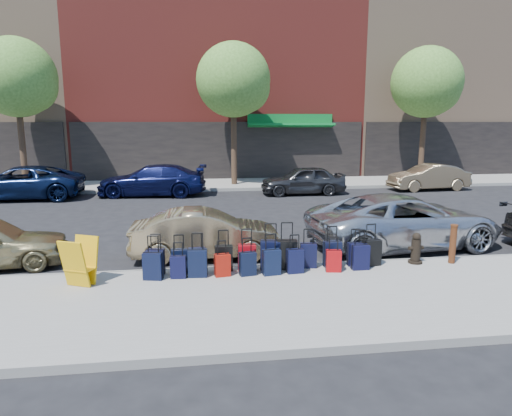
{
  "coord_description": "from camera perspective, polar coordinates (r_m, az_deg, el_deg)",
  "views": [
    {
      "loc": [
        -1.58,
        -14.56,
        3.45
      ],
      "look_at": [
        0.18,
        -1.5,
        0.93
      ],
      "focal_mm": 32.0,
      "sensor_mm": 36.0,
      "label": 1
    }
  ],
  "objects": [
    {
      "name": "suitcase_back_1",
      "position": [
        9.93,
        -9.69,
        -7.26
      ],
      "size": [
        0.34,
        0.22,
        0.78
      ],
      "rotation": [
        0.0,
        0.0,
        -0.08
      ],
      "color": "black",
      "rests_on": "sidewalk_near"
    },
    {
      "name": "suitcase_back_9",
      "position": [
        10.6,
        12.88,
        -5.99
      ],
      "size": [
        0.39,
        0.23,
        0.91
      ],
      "rotation": [
        0.0,
        0.0,
        0.03
      ],
      "color": "black",
      "rests_on": "sidewalk_near"
    },
    {
      "name": "suitcase_front_6",
      "position": [
        10.36,
        3.89,
        -5.83
      ],
      "size": [
        0.47,
        0.29,
        1.08
      ],
      "rotation": [
        0.0,
        0.0,
        -0.1
      ],
      "color": "black",
      "rests_on": "sidewalk_near"
    },
    {
      "name": "suitcase_back_5",
      "position": [
        10.0,
        1.94,
        -6.76
      ],
      "size": [
        0.41,
        0.28,
        0.91
      ],
      "rotation": [
        0.0,
        0.0,
        0.15
      ],
      "color": "black",
      "rests_on": "sidewalk_near"
    },
    {
      "name": "suitcase_back_0",
      "position": [
        9.94,
        -12.75,
        -7.06
      ],
      "size": [
        0.43,
        0.3,
        0.94
      ],
      "rotation": [
        0.0,
        0.0,
        -0.2
      ],
      "color": "black",
      "rests_on": "sidewalk_near"
    },
    {
      "name": "tree_center",
      "position": [
        24.24,
        -2.5,
        15.45
      ],
      "size": [
        3.8,
        3.8,
        7.27
      ],
      "color": "black",
      "rests_on": "sidewalk_far"
    },
    {
      "name": "car_near_2",
      "position": [
        13.23,
        18.0,
        -1.55
      ],
      "size": [
        5.56,
        3.06,
        1.48
      ],
      "primitive_type": "imported",
      "rotation": [
        0.0,
        0.0,
        1.69
      ],
      "color": "silver",
      "rests_on": "ground"
    },
    {
      "name": "sidewalk_near",
      "position": [
        8.88,
        3.21,
        -11.54
      ],
      "size": [
        60.0,
        4.0,
        0.15
      ],
      "primitive_type": "cube",
      "color": "gray",
      "rests_on": "ground"
    },
    {
      "name": "car_far_1",
      "position": [
        21.87,
        -12.86,
        3.39
      ],
      "size": [
        5.18,
        2.54,
        1.45
      ],
      "primitive_type": "imported",
      "rotation": [
        0.0,
        0.0,
        -1.67
      ],
      "color": "#0D123C",
      "rests_on": "ground"
    },
    {
      "name": "fire_hydrant",
      "position": [
        11.4,
        19.36,
        -4.86
      ],
      "size": [
        0.38,
        0.33,
        0.74
      ],
      "rotation": [
        0.0,
        0.0,
        0.11
      ],
      "color": "black",
      "rests_on": "sidewalk_near"
    },
    {
      "name": "tree_right",
      "position": [
        27.29,
        20.79,
        14.26
      ],
      "size": [
        3.8,
        3.8,
        7.27
      ],
      "color": "black",
      "rests_on": "sidewalk_far"
    },
    {
      "name": "suitcase_back_2",
      "position": [
        9.94,
        -7.3,
        -6.85
      ],
      "size": [
        0.42,
        0.26,
        0.96
      ],
      "rotation": [
        0.0,
        0.0,
        -0.08
      ],
      "color": "black",
      "rests_on": "sidewalk_near"
    },
    {
      "name": "suitcase_front_2",
      "position": [
        10.2,
        -7.35,
        -6.5
      ],
      "size": [
        0.38,
        0.23,
        0.89
      ],
      "rotation": [
        0.0,
        0.0,
        0.07
      ],
      "color": "black",
      "rests_on": "sidewalk_near"
    },
    {
      "name": "curb_near",
      "position": [
        10.75,
        1.17,
        -7.49
      ],
      "size": [
        60.0,
        0.08,
        0.15
      ],
      "primitive_type": "cube",
      "color": "gray",
      "rests_on": "ground"
    },
    {
      "name": "suitcase_front_3",
      "position": [
        10.27,
        -4.05,
        -6.25
      ],
      "size": [
        0.38,
        0.21,
        0.93
      ],
      "rotation": [
        0.0,
        0.0,
        0.0
      ],
      "color": "black",
      "rests_on": "sidewalk_near"
    },
    {
      "name": "suitcase_front_7",
      "position": [
        10.54,
        6.56,
        -5.9
      ],
      "size": [
        0.4,
        0.26,
        0.9
      ],
      "rotation": [
        0.0,
        0.0,
        -0.16
      ],
      "color": "black",
      "rests_on": "sidewalk_near"
    },
    {
      "name": "suitcase_back_4",
      "position": [
        9.96,
        -1.05,
        -6.97
      ],
      "size": [
        0.38,
        0.26,
        0.83
      ],
      "rotation": [
        0.0,
        0.0,
        0.19
      ],
      "color": "black",
      "rests_on": "sidewalk_near"
    },
    {
      "name": "suitcase_back_8",
      "position": [
        10.34,
        9.66,
        -6.52
      ],
      "size": [
        0.36,
        0.24,
        0.79
      ],
      "rotation": [
        0.0,
        0.0,
        -0.16
      ],
      "color": "#A50A0D",
      "rests_on": "sidewalk_near"
    },
    {
      "name": "suitcase_back_6",
      "position": [
        10.14,
        4.9,
        -6.62
      ],
      "size": [
        0.38,
        0.24,
        0.86
      ],
      "rotation": [
        0.0,
        0.0,
        0.09
      ],
      "color": "black",
      "rests_on": "sidewalk_near"
    },
    {
      "name": "suitcase_front_5",
      "position": [
        10.32,
        1.82,
        -5.9
      ],
      "size": [
        0.48,
        0.32,
        1.06
      ],
      "rotation": [
        0.0,
        0.0,
        -0.18
      ],
      "color": "black",
      "rests_on": "sidewalk_near"
    },
    {
      "name": "car_near_1",
      "position": [
        11.67,
        -6.26,
        -3.26
      ],
      "size": [
        3.8,
        1.37,
        1.25
      ],
      "primitive_type": "imported",
      "rotation": [
        0.0,
        0.0,
        1.56
      ],
      "color": "tan",
      "rests_on": "ground"
    },
    {
      "name": "sidewalk_far",
      "position": [
        24.84,
        -3.98,
        2.98
      ],
      "size": [
        60.0,
        4.0,
        0.15
      ],
      "primitive_type": "cube",
      "color": "gray",
      "rests_on": "ground"
    },
    {
      "name": "car_far_3",
      "position": [
        24.7,
        20.77,
        3.63
      ],
      "size": [
        4.09,
        1.67,
        1.32
      ],
      "primitive_type": "imported",
      "rotation": [
        0.0,
        0.0,
        -1.5
      ],
      "color": "#927B5A",
      "rests_on": "ground"
    },
    {
      "name": "car_far_2",
      "position": [
        21.85,
        5.87,
        3.48
      ],
      "size": [
        4.0,
        1.63,
        1.36
      ],
      "primitive_type": "imported",
      "rotation": [
        0.0,
        0.0,
        -1.57
      ],
      "color": "#313133",
      "rests_on": "ground"
    },
    {
      "name": "building_center",
      "position": [
        33.23,
        -5.2,
        22.11
      ],
      "size": [
        17.0,
        12.85,
        20.0
      ],
      "color": "maroon",
      "rests_on": "ground"
    },
    {
      "name": "building_right",
      "position": [
        37.4,
        21.63,
        18.6
      ],
      "size": [
        15.0,
        12.12,
        18.0
      ],
      "color": "#94755A",
      "rests_on": "ground"
    },
    {
      "name": "suitcase_front_1",
      "position": [
        10.23,
        -9.55,
        -6.56
      ],
      "size": [
        0.37,
        0.22,
        0.87
      ],
      "rotation": [
        0.0,
        0.0,
        0.07
      ],
      "color": "black",
      "rests_on": "sidewalk_near"
    },
    {
      "name": "display_rack",
      "position": [
        9.96,
        -21.15,
        -6.35
      ],
      "size": [
        0.75,
        0.78,
        0.98
      ],
      "rotation": [
        0.0,
        0.0,
        -0.43
      ],
      "color": "#E6AB0C",
      "rests_on": "sidewalk_near"
    },
    {
      "name": "curb_far",
      "position": [
        22.84,
        -3.64,
        2.3
      ],
      "size": [
        60.0,
        0.08,
        0.15
      ],
      "primitive_type": "cube",
      "color": "gray",
      "rests_on": "ground"
    },
    {
      "name": "tree_left",
      "position": [
        25.52,
        -27.48,
        14.05
      ],
      "size": [
        3.8,
        3.8,
        7.27
      ],
      "color": "black",
      "rests_on": "sidewalk_far"
    },
    {
      "name": "suitcase_front_10",
      "position": [
        10.94,
        14.24,
        -5.41
      ],
      "size": [
        0.44,
        0.29,
        0.98
      ],
      "rotation": [
        0.0,
        0.0,
        0.17
      ],
      "color": "black",
      "rests_on": "sidewalk_near"
    },
    {
      "name": "suitcase_front_0",
      "position": [
        10.25,
        -12.43,
        -6.57
      ],
      "size": [
        0.4,
        0.27,
        0.9
      ],
      "rotation": [
        0.0,
        0.0,
        -0.18
      ],
      "color": "black",
      "rests_on": "sidewalk_near"
    },
    {
      "name": "suitcase_back_3",
      "position": [
        9.93,
        -4.23,
        -7.13
      ],
      "size": [
        0.36,
        0.24,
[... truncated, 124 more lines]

